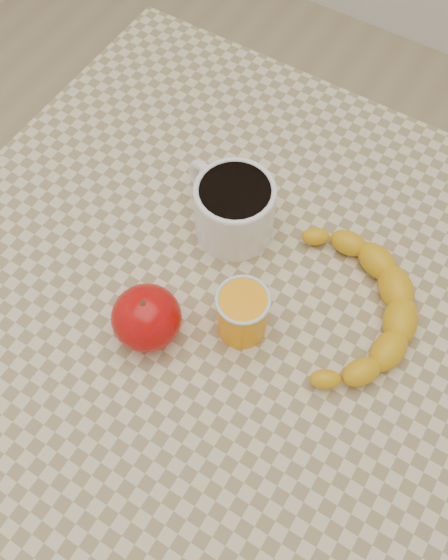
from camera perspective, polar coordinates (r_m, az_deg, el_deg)
The scene contains 6 objects.
ground at distance 1.50m, azimuth 0.00°, elevation -14.45°, with size 3.00×3.00×0.00m, color tan.
table at distance 0.88m, azimuth 0.00°, elevation -3.36°, with size 0.80×0.80×0.75m.
coffee_mug at distance 0.81m, azimuth 0.83°, elevation 6.73°, with size 0.16×0.13×0.09m.
orange_juice_glass at distance 0.74m, azimuth 1.68°, elevation -3.02°, with size 0.07×0.07×0.08m.
apple at distance 0.75m, azimuth -7.09°, elevation -3.45°, with size 0.11×0.11×0.08m.
banana at distance 0.78m, azimuth 11.78°, elevation -2.42°, with size 0.27×0.31×0.04m, color gold, non-canonical shape.
Camera 1 is at (0.20, -0.33, 1.46)m, focal length 40.00 mm.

